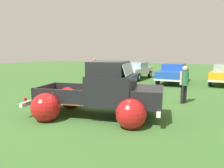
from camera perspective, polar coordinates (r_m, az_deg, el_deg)
ground_plane at (r=7.58m, az=-4.75°, el=-8.50°), size 80.00×80.00×0.00m
vintage_pickup_truck at (r=7.28m, az=-1.93°, el=-3.03°), size 4.96×3.64×1.96m
show_car_0 at (r=18.28m, az=6.28°, el=3.83°), size 2.00×4.50×1.43m
show_car_1 at (r=16.31m, az=16.24°, el=3.01°), size 2.07×4.60×1.43m
spectator_0 at (r=16.40m, az=-4.71°, el=4.30°), size 0.46×0.50×1.83m
spectator_1 at (r=9.72m, az=18.93°, el=0.46°), size 0.46×0.51×1.65m
spectator_2 at (r=12.69m, az=-0.05°, el=2.52°), size 0.54×0.38×1.61m
lane_cone_0 at (r=11.29m, az=-9.59°, el=-1.39°), size 0.36×0.36×0.63m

